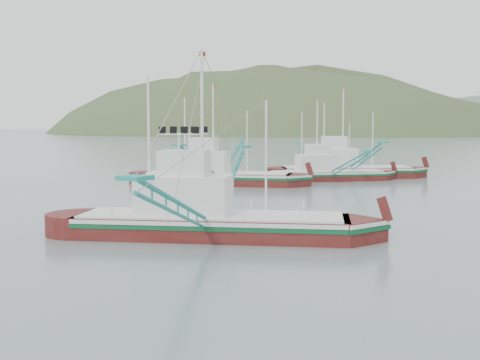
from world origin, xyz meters
The scene contains 6 objects.
ground centered at (0.00, 0.00, 0.00)m, with size 1200.00×1200.00×0.00m, color slate.
main_boat centered at (-0.32, 2.83, 2.41)m, with size 16.70×28.24×11.92m.
bg_boat_left centered at (-16.42, 29.77, 2.32)m, with size 16.91×28.80×12.01m.
bg_boat_far centered at (-7.53, 40.36, 2.16)m, with size 19.61×21.48×10.05m.
bg_boat_extra centered at (-6.87, 45.28, 2.54)m, with size 20.84×26.91×12.01m.
headland_left centered at (-180.00, 360.00, 0.00)m, with size 448.00×308.00×210.00m, color #3A4C27.
Camera 1 is at (18.74, -27.13, 6.75)m, focal length 45.00 mm.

